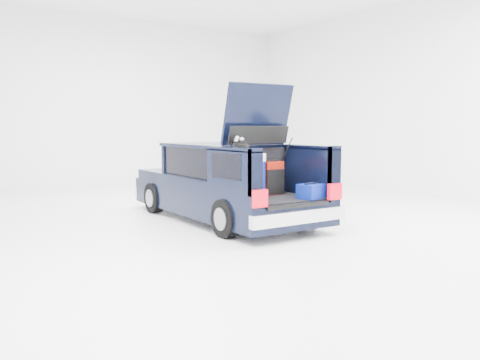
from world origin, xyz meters
TOP-DOWN VIEW (x-y plane):
  - ground at (0.00, 0.00)m, footprint 14.00×14.00m
  - car at (-0.00, 0.11)m, footprint 1.87×4.65m
  - red_suitcase at (0.19, -1.20)m, footprint 0.37×0.25m
  - black_golf_bag at (-0.50, -1.24)m, footprint 0.33×0.43m
  - blue_golf_bag at (-0.11, -1.23)m, footprint 0.32×0.32m
  - blue_duffel at (0.50, -1.90)m, footprint 0.55×0.41m

SIDE VIEW (x-z plane):
  - ground at x=0.00m, z-range 0.00..0.00m
  - car at x=0.00m, z-range -0.56..1.91m
  - blue_duffel at x=0.50m, z-range 0.59..0.85m
  - red_suitcase at x=0.19m, z-range 0.58..1.18m
  - blue_golf_bag at x=-0.11m, z-range 0.56..1.37m
  - black_golf_bag at x=-0.50m, z-range 0.55..1.55m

